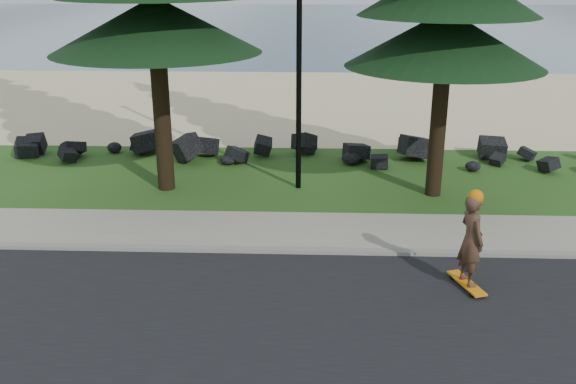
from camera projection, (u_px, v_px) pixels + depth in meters
The scene contains 9 objects.
ground at pixel (295, 236), 14.13m from camera, with size 160.00×160.00×0.00m, color #275219.
road at pixel (287, 352), 9.90m from camera, with size 160.00×7.00×0.02m, color black.
kerb at pixel (294, 251), 13.27m from camera, with size 160.00×0.20×0.10m, color gray.
sidewalk at pixel (295, 230), 14.31m from camera, with size 160.00×2.00×0.08m, color gray.
beach_sand at pixel (304, 101), 27.76m from camera, with size 160.00×15.00×0.01m, color beige.
ocean at pixel (310, 23), 62.07m from camera, with size 160.00×58.00×0.01m, color #344F63.
seawall_boulders at pixel (300, 161), 19.40m from camera, with size 60.00×2.40×1.10m, color black, non-canonical shape.
lamp_post at pixel (299, 29), 15.74m from camera, with size 0.25×0.14×8.14m.
skateboarder at pixel (471, 240), 11.54m from camera, with size 0.59×1.06×1.92m.
Camera 1 is at (0.35, -12.96, 5.70)m, focal length 40.00 mm.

